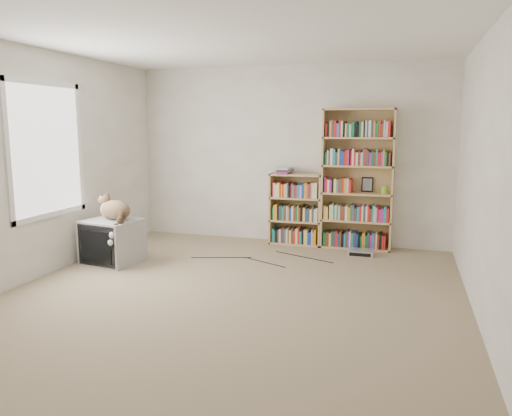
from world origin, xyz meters
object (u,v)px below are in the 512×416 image
(cat, at_px, (115,213))
(bookcase_short, at_px, (296,211))
(dvd_player, at_px, (361,253))
(bookcase_tall, at_px, (357,183))
(crt_tv, at_px, (113,241))

(cat, relative_size, bookcase_short, 0.63)
(bookcase_short, xyz_separation_m, dvd_player, (0.95, -0.40, -0.43))
(cat, height_order, dvd_player, cat)
(bookcase_tall, bearing_deg, cat, -149.12)
(crt_tv, xyz_separation_m, bookcase_short, (1.94, 1.63, 0.20))
(crt_tv, distance_m, bookcase_short, 2.54)
(bookcase_short, distance_m, dvd_player, 1.12)
(crt_tv, height_order, dvd_player, crt_tv)
(cat, bearing_deg, dvd_player, 44.99)
(crt_tv, distance_m, bookcase_tall, 3.28)
(bookcase_short, bearing_deg, cat, -139.22)
(cat, xyz_separation_m, bookcase_short, (1.89, 1.63, -0.15))
(bookcase_short, bearing_deg, crt_tv, -140.01)
(crt_tv, bearing_deg, bookcase_tall, 39.84)
(crt_tv, relative_size, bookcase_short, 0.70)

